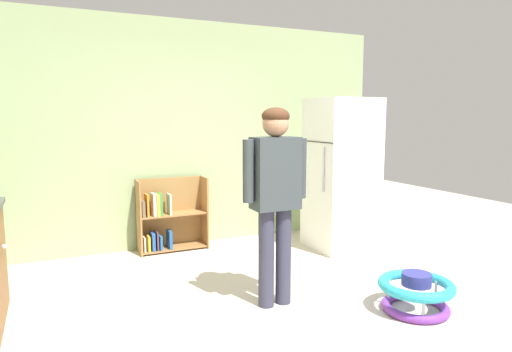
# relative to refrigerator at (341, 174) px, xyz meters

# --- Properties ---
(ground_plane) EXTENTS (12.00, 12.00, 0.00)m
(ground_plane) POSITION_rel_refrigerator_xyz_m (-1.61, -1.38, -0.89)
(ground_plane) COLOR beige
(ground_plane) RESTS_ON ground
(back_wall) EXTENTS (5.20, 0.06, 2.70)m
(back_wall) POSITION_rel_refrigerator_xyz_m (-1.61, 0.95, 0.46)
(back_wall) COLOR #9CB27D
(back_wall) RESTS_ON ground
(refrigerator) EXTENTS (0.73, 0.68, 1.78)m
(refrigerator) POSITION_rel_refrigerator_xyz_m (0.00, 0.00, 0.00)
(refrigerator) COLOR white
(refrigerator) RESTS_ON ground
(bookshelf) EXTENTS (0.80, 0.28, 0.85)m
(bookshelf) POSITION_rel_refrigerator_xyz_m (-1.91, 0.76, -0.51)
(bookshelf) COLOR #9C6C3B
(bookshelf) RESTS_ON ground
(standing_person) EXTENTS (0.57, 0.23, 1.64)m
(standing_person) POSITION_rel_refrigerator_xyz_m (-1.47, -1.15, 0.11)
(standing_person) COLOR #35364A
(standing_person) RESTS_ON ground
(baby_walker) EXTENTS (0.60, 0.60, 0.32)m
(baby_walker) POSITION_rel_refrigerator_xyz_m (-0.50, -1.75, -0.73)
(baby_walker) COLOR purple
(baby_walker) RESTS_ON ground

